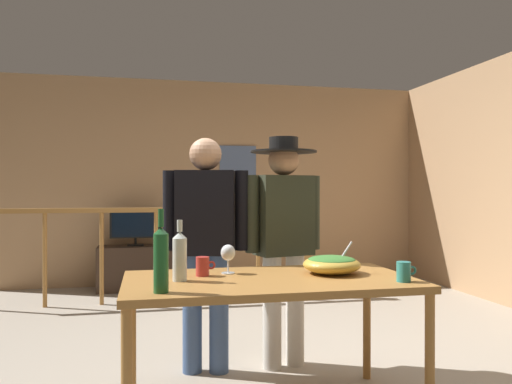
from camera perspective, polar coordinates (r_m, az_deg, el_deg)
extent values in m
plane|color=#9E9384|center=(3.70, 3.34, -19.14)|extent=(8.71, 8.71, 0.00)
cube|color=tan|center=(6.78, -4.22, 1.12)|extent=(5.62, 0.10, 2.66)
cube|color=slate|center=(6.77, -2.06, 3.13)|extent=(0.49, 0.03, 0.50)
cylinder|color=#9E6B33|center=(5.76, -22.75, -7.12)|extent=(0.04, 0.04, 0.98)
cylinder|color=#9E6B33|center=(5.69, -17.04, -7.21)|extent=(0.04, 0.04, 0.98)
cylinder|color=#9E6B33|center=(5.67, -11.23, -7.23)|extent=(0.04, 0.04, 0.98)
cylinder|color=#9E6B33|center=(5.71, -5.44, -7.18)|extent=(0.04, 0.04, 0.98)
cylinder|color=#9E6B33|center=(5.80, 0.22, -7.06)|extent=(0.04, 0.04, 0.98)
cylinder|color=#9E6B33|center=(5.95, 5.65, -6.87)|extent=(0.04, 0.04, 0.98)
cube|color=#9E6B33|center=(5.62, -11.23, -2.00)|extent=(3.51, 0.07, 0.05)
cube|color=#9E6B33|center=(5.94, 5.65, -6.40)|extent=(0.10, 0.10, 1.08)
cube|color=#38281E|center=(6.44, -13.46, -8.32)|extent=(0.90, 0.40, 0.54)
cube|color=black|center=(6.41, -13.46, -5.84)|extent=(0.20, 0.12, 0.02)
cylinder|color=black|center=(6.40, -13.46, -5.40)|extent=(0.03, 0.03, 0.08)
cube|color=black|center=(6.35, -13.47, -3.48)|extent=(0.61, 0.06, 0.35)
cube|color=black|center=(6.33, -13.47, -3.49)|extent=(0.56, 0.01, 0.32)
cube|color=#9E6B33|center=(2.81, 1.53, -10.08)|extent=(1.57, 0.83, 0.04)
cylinder|color=#9E6B33|center=(2.84, 19.04, -17.77)|extent=(0.05, 0.05, 0.71)
cylinder|color=#9E6B33|center=(3.18, -13.85, -15.74)|extent=(0.05, 0.05, 0.71)
cylinder|color=#9E6B33|center=(3.48, 12.41, -14.37)|extent=(0.05, 0.05, 0.71)
ellipsoid|color=gold|center=(2.97, 8.55, -8.12)|extent=(0.33, 0.33, 0.10)
ellipsoid|color=#38702D|center=(2.96, 8.55, -7.58)|extent=(0.27, 0.27, 0.05)
cylinder|color=silver|center=(2.98, 9.75, -7.16)|extent=(0.12, 0.01, 0.17)
cylinder|color=silver|center=(2.95, -3.18, -9.13)|extent=(0.08, 0.08, 0.01)
cylinder|color=silver|center=(2.94, -3.18, -8.33)|extent=(0.01, 0.01, 0.08)
ellipsoid|color=silver|center=(2.93, -3.18, -6.85)|extent=(0.08, 0.08, 0.09)
cylinder|color=#1E5628|center=(2.43, -10.68, -7.92)|extent=(0.07, 0.07, 0.28)
cone|color=#1E5628|center=(2.41, -10.69, -4.29)|extent=(0.07, 0.07, 0.03)
cylinder|color=#1E5628|center=(2.41, -10.69, -2.90)|extent=(0.03, 0.03, 0.09)
cylinder|color=silver|center=(2.72, -8.61, -7.56)|extent=(0.08, 0.08, 0.23)
cone|color=silver|center=(2.71, -8.61, -4.83)|extent=(0.08, 0.08, 0.03)
cylinder|color=silver|center=(2.71, -8.62, -3.80)|extent=(0.03, 0.03, 0.06)
cylinder|color=#B7332D|center=(2.87, -6.07, -8.36)|extent=(0.07, 0.07, 0.11)
torus|color=#B7332D|center=(2.88, -5.08, -8.23)|extent=(0.05, 0.01, 0.05)
cylinder|color=teal|center=(2.79, 16.34, -8.64)|extent=(0.07, 0.07, 0.11)
torus|color=teal|center=(2.81, 17.23, -8.46)|extent=(0.05, 0.01, 0.05)
cylinder|color=#3D5684|center=(3.50, -4.21, -13.50)|extent=(0.13, 0.13, 0.80)
cylinder|color=#3D5684|center=(3.52, -7.22, -13.43)|extent=(0.13, 0.13, 0.80)
cube|color=black|center=(3.41, -5.73, -2.31)|extent=(0.42, 0.30, 0.56)
cylinder|color=black|center=(3.40, -1.64, -2.08)|extent=(0.09, 0.09, 0.54)
cylinder|color=black|center=(3.45, -9.75, -2.05)|extent=(0.09, 0.09, 0.54)
sphere|color=tan|center=(3.42, -5.73, 4.26)|extent=(0.22, 0.22, 0.22)
cylinder|color=beige|center=(3.65, 4.42, -13.06)|extent=(0.13, 0.13, 0.78)
cylinder|color=beige|center=(3.57, 1.83, -13.37)|extent=(0.13, 0.13, 0.78)
cube|color=#2D3323|center=(3.52, 3.14, -2.62)|extent=(0.42, 0.30, 0.55)
cylinder|color=#2D3323|center=(3.63, 6.51, -2.31)|extent=(0.09, 0.09, 0.52)
cylinder|color=#2D3323|center=(3.41, -0.44, -2.48)|extent=(0.09, 0.09, 0.52)
sphere|color=tan|center=(3.52, 3.14, 3.62)|extent=(0.21, 0.21, 0.21)
cylinder|color=black|center=(3.52, 3.14, 4.57)|extent=(0.46, 0.46, 0.01)
cylinder|color=black|center=(3.53, 3.14, 5.38)|extent=(0.20, 0.20, 0.10)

